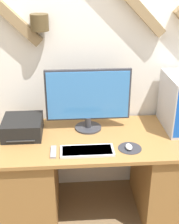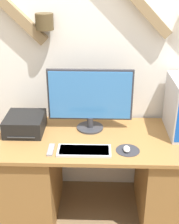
{
  "view_description": "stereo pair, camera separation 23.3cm",
  "coord_description": "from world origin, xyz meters",
  "px_view_note": "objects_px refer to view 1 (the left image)",
  "views": [
    {
      "loc": [
        -0.24,
        -1.85,
        2.05
      ],
      "look_at": [
        -0.08,
        0.38,
        1.0
      ],
      "focal_mm": 50.0,
      "sensor_mm": 36.0,
      "label": 1
    },
    {
      "loc": [
        -0.01,
        -1.86,
        2.05
      ],
      "look_at": [
        -0.08,
        0.38,
        1.0
      ],
      "focal_mm": 50.0,
      "sensor_mm": 36.0,
      "label": 2
    }
  ],
  "objects_px": {
    "mouse": "(129,147)",
    "computer_tower": "(178,103)",
    "monitor": "(88,98)",
    "remote_control": "(53,152)",
    "keyboard": "(87,151)",
    "printer": "(23,127)"
  },
  "relations": [
    {
      "from": "mouse",
      "to": "computer_tower",
      "type": "bearing_deg",
      "value": 35.34
    },
    {
      "from": "monitor",
      "to": "mouse",
      "type": "distance_m",
      "value": 0.54
    },
    {
      "from": "monitor",
      "to": "remote_control",
      "type": "relative_size",
      "value": 4.46
    },
    {
      "from": "monitor",
      "to": "computer_tower",
      "type": "distance_m",
      "value": 0.77
    },
    {
      "from": "mouse",
      "to": "remote_control",
      "type": "xyz_separation_m",
      "value": [
        -0.58,
        -0.01,
        -0.01
      ]
    },
    {
      "from": "keyboard",
      "to": "remote_control",
      "type": "xyz_separation_m",
      "value": [
        -0.26,
        0.01,
        -0.0
      ]
    },
    {
      "from": "mouse",
      "to": "printer",
      "type": "xyz_separation_m",
      "value": [
        -0.84,
        0.29,
        0.05
      ]
    },
    {
      "from": "remote_control",
      "to": "mouse",
      "type": "bearing_deg",
      "value": 0.94
    },
    {
      "from": "monitor",
      "to": "printer",
      "type": "bearing_deg",
      "value": -172.55
    },
    {
      "from": "monitor",
      "to": "keyboard",
      "type": "height_order",
      "value": "monitor"
    },
    {
      "from": "computer_tower",
      "to": "printer",
      "type": "distance_m",
      "value": 1.32
    },
    {
      "from": "keyboard",
      "to": "printer",
      "type": "relative_size",
      "value": 1.21
    },
    {
      "from": "monitor",
      "to": "keyboard",
      "type": "xyz_separation_m",
      "value": [
        -0.03,
        -0.38,
        -0.28
      ]
    },
    {
      "from": "monitor",
      "to": "remote_control",
      "type": "height_order",
      "value": "monitor"
    },
    {
      "from": "printer",
      "to": "remote_control",
      "type": "bearing_deg",
      "value": -49.36
    },
    {
      "from": "monitor",
      "to": "mouse",
      "type": "relative_size",
      "value": 8.22
    },
    {
      "from": "keyboard",
      "to": "remote_control",
      "type": "height_order",
      "value": "keyboard"
    },
    {
      "from": "monitor",
      "to": "printer",
      "type": "relative_size",
      "value": 2.1
    },
    {
      "from": "mouse",
      "to": "remote_control",
      "type": "bearing_deg",
      "value": -179.06
    },
    {
      "from": "keyboard",
      "to": "printer",
      "type": "distance_m",
      "value": 0.61
    },
    {
      "from": "computer_tower",
      "to": "remote_control",
      "type": "xyz_separation_m",
      "value": [
        -1.05,
        -0.34,
        -0.23
      ]
    },
    {
      "from": "monitor",
      "to": "mouse",
      "type": "xyz_separation_m",
      "value": [
        0.29,
        -0.37,
        -0.27
      ]
    }
  ]
}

